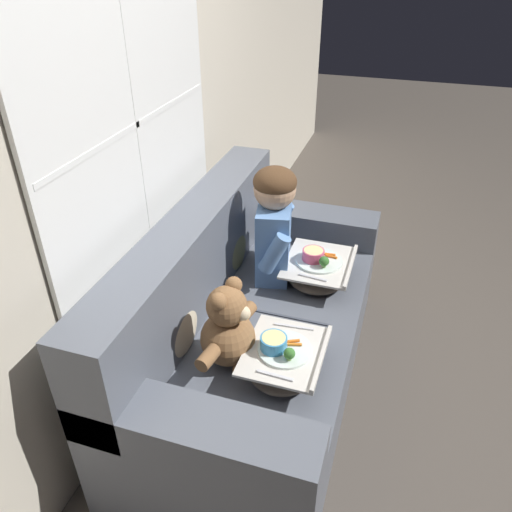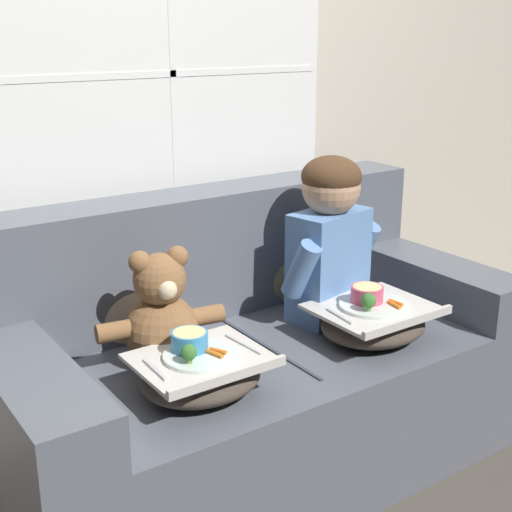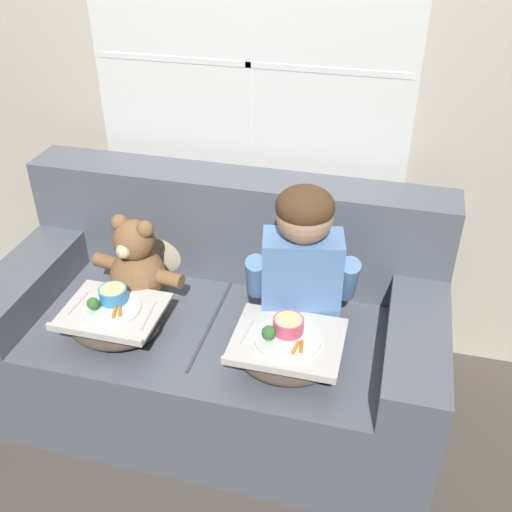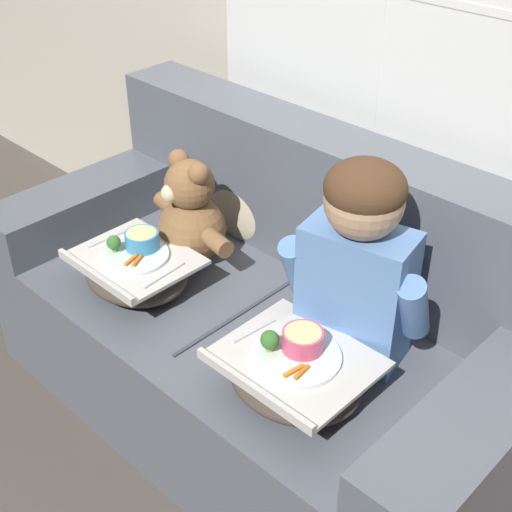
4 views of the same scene
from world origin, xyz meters
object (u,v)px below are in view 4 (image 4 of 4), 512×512
Objects in this scene: couch at (269,328)px; throw_pillow_behind_child at (402,272)px; child_figure at (359,254)px; teddy_bear at (190,217)px; lap_tray_child at (295,372)px; throw_pillow_behind_teddy at (241,195)px; lap_tray_teddy at (136,270)px.

couch reaches higher than throw_pillow_behind_child.
child_figure is 1.44× the size of teddy_bear.
couch is 0.49m from throw_pillow_behind_child.
lap_tray_child is at bearing -37.91° from couch.
throw_pillow_behind_teddy is (-0.68, 0.00, 0.00)m from throw_pillow_behind_child.
throw_pillow_behind_teddy is 0.74m from child_figure.
child_figure is 0.70m from teddy_bear.
child_figure is at bearing -3.72° from couch.
child_figure is at bearing 19.49° from lap_tray_teddy.
couch is 3.00× the size of child_figure.
couch is 5.24× the size of throw_pillow_behind_teddy.
teddy_bear is (-0.68, -0.00, -0.17)m from child_figure.
teddy_bear is (-0.00, -0.24, 0.01)m from throw_pillow_behind_teddy.
couch reaches higher than lap_tray_teddy.
lap_tray_teddy is (-0.00, -0.47, -0.09)m from throw_pillow_behind_teddy.
throw_pillow_behind_teddy is (-0.34, 0.21, 0.29)m from couch.
child_figure is (0.00, -0.23, 0.17)m from throw_pillow_behind_child.
teddy_bear is at bearing -90.21° from throw_pillow_behind_teddy.
throw_pillow_behind_child is at bearing 0.00° from throw_pillow_behind_teddy.
couch is 4.33× the size of teddy_bear.
couch is 0.57m from child_figure.
child_figure reaches higher than throw_pillow_behind_child.
child_figure is 1.60× the size of lap_tray_teddy.
couch is at bearing 4.41° from teddy_bear.
throw_pillow_behind_teddy reaches higher than throw_pillow_behind_child.
couch is 4.79× the size of lap_tray_teddy.
teddy_bear is 0.72m from lap_tray_child.
child_figure is at bearing 0.35° from teddy_bear.
teddy_bear reaches higher than throw_pillow_behind_child.
throw_pillow_behind_teddy reaches higher than lap_tray_child.
teddy_bear is at bearing 160.73° from lap_tray_child.
couch reaches higher than throw_pillow_behind_teddy.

